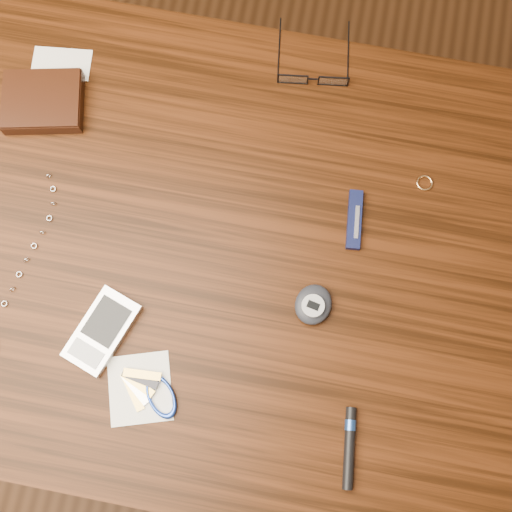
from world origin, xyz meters
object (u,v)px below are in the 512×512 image
(pda_phone, at_px, (102,331))
(notepad_keys, at_px, (150,392))
(pocket_knife, at_px, (354,220))
(wallet_and_card, at_px, (43,101))
(pedometer, at_px, (313,305))
(desk, at_px, (241,268))
(eyeglasses, at_px, (313,77))

(pda_phone, height_order, notepad_keys, pda_phone)
(pda_phone, bearing_deg, pocket_knife, 35.23)
(wallet_and_card, relative_size, pda_phone, 1.29)
(pedometer, relative_size, notepad_keys, 0.55)
(desk, bearing_deg, eyeglasses, 78.84)
(pocket_knife, bearing_deg, wallet_and_card, 169.09)
(eyeglasses, xyz_separation_m, pedometer, (0.06, -0.33, -0.00))
(desk, bearing_deg, wallet_and_card, 152.84)
(pda_phone, bearing_deg, pedometer, 17.95)
(pedometer, distance_m, pocket_knife, 0.13)
(notepad_keys, xyz_separation_m, pocket_knife, (0.23, 0.28, 0.00))
(wallet_and_card, distance_m, eyeglasses, 0.39)
(wallet_and_card, xyz_separation_m, pedometer, (0.43, -0.22, -0.00))
(eyeglasses, bearing_deg, wallet_and_card, -163.42)
(desk, bearing_deg, pda_phone, -138.16)
(eyeglasses, bearing_deg, desk, -101.16)
(wallet_and_card, bearing_deg, pedometer, -26.87)
(pedometer, relative_size, pocket_knife, 0.75)
(desk, relative_size, wallet_and_card, 6.40)
(desk, height_order, pda_phone, pda_phone)
(pocket_knife, bearing_deg, pedometer, -105.78)
(eyeglasses, relative_size, notepad_keys, 1.03)
(notepad_keys, bearing_deg, pocket_knife, 51.22)
(eyeglasses, xyz_separation_m, notepad_keys, (-0.13, -0.48, -0.01))
(desk, height_order, eyeglasses, eyeglasses)
(notepad_keys, bearing_deg, desk, 69.30)
(desk, distance_m, eyeglasses, 0.30)
(wallet_and_card, distance_m, pda_phone, 0.35)
(wallet_and_card, height_order, pedometer, wallet_and_card)
(wallet_and_card, height_order, pocket_knife, wallet_and_card)
(desk, xyz_separation_m, pda_phone, (-0.16, -0.14, 0.11))
(eyeglasses, relative_size, pedometer, 1.87)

